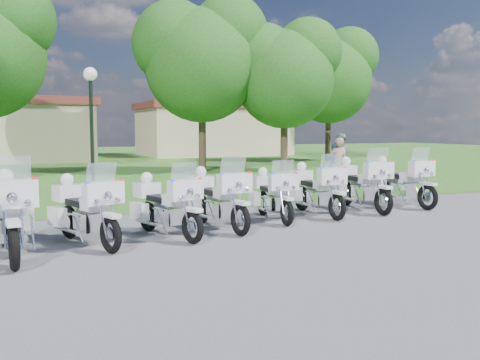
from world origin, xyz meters
name	(u,v)px	position (x,y,z in m)	size (l,w,h in m)	color
ground	(230,231)	(0.00, 0.00, 0.00)	(100.00, 100.00, 0.00)	#545459
grass_lawn	(76,160)	(0.00, 27.00, 0.00)	(100.00, 48.00, 0.01)	#38611E
motorcycle_0	(9,213)	(-4.24, -0.46, 0.73)	(0.91, 2.60, 1.75)	black
motorcycle_1	(85,210)	(-2.95, -0.06, 0.66)	(1.23, 2.26, 1.57)	black
motorcycle_2	(165,205)	(-1.36, 0.08, 0.64)	(1.15, 2.20, 1.52)	black
motorcycle_3	(216,198)	(-0.11, 0.47, 0.67)	(0.97, 2.36, 1.59)	black
motorcycle_4	(272,194)	(1.50, 0.97, 0.61)	(0.85, 2.17, 1.46)	black
motorcycle_5	(316,189)	(2.83, 1.19, 0.65)	(0.77, 2.33, 1.56)	black
motorcycle_6	(361,183)	(4.35, 1.40, 0.70)	(0.91, 2.50, 1.68)	black
motorcycle_7	(400,181)	(5.87, 1.63, 0.69)	(0.87, 2.46, 1.65)	black
lamp_post	(91,99)	(-1.64, 7.88, 3.12)	(0.44, 0.44, 4.13)	black
tree_2	(201,54)	(4.59, 14.72, 5.72)	(6.48, 5.53, 8.64)	#38281C
tree_3	(284,70)	(8.48, 13.46, 5.03)	(5.70, 4.87, 7.60)	#38281C
tree_4	(328,72)	(15.30, 20.00, 5.79)	(6.56, 5.60, 8.75)	#38281C
building_east	(213,129)	(11.00, 30.00, 2.07)	(11.44, 7.28, 4.10)	#C2B08C
bystander_a	(338,163)	(6.70, 5.91, 0.90)	(0.66, 0.43, 1.81)	tan
bystander_b	(340,158)	(7.74, 7.37, 0.97)	(0.95, 0.74, 1.95)	slate
bystander_c	(335,166)	(6.65, 6.08, 0.80)	(0.94, 0.39, 1.61)	#395389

